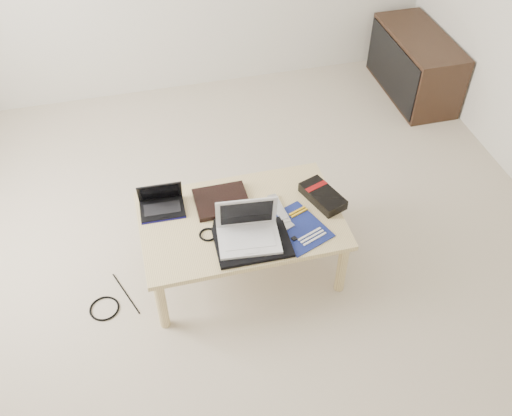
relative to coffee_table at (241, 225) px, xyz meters
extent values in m
plane|color=beige|center=(-0.01, 0.01, -0.35)|extent=(4.00, 4.00, 0.00)
cube|color=#DAC583|center=(0.00, 0.00, 0.03)|extent=(1.10, 0.70, 0.03)
cylinder|color=#DAC583|center=(-0.50, -0.30, -0.17)|extent=(0.06, 0.06, 0.37)
cylinder|color=#DAC583|center=(0.50, -0.30, -0.17)|extent=(0.06, 0.06, 0.37)
cylinder|color=#DAC583|center=(-0.50, 0.30, -0.17)|extent=(0.06, 0.06, 0.37)
cylinder|color=#DAC583|center=(0.50, 0.30, -0.17)|extent=(0.06, 0.06, 0.37)
cube|color=#321E14|center=(1.77, 1.46, -0.10)|extent=(0.40, 0.90, 0.50)
cube|color=black|center=(1.57, 1.46, -0.10)|extent=(0.02, 0.86, 0.44)
cube|color=black|center=(-0.08, 0.15, 0.06)|extent=(0.30, 0.25, 0.03)
cube|color=black|center=(-0.41, 0.17, 0.06)|extent=(0.25, 0.18, 0.02)
cube|color=black|center=(-0.41, 0.17, 0.07)|extent=(0.20, 0.10, 0.00)
cube|color=black|center=(-0.41, 0.11, 0.06)|extent=(0.05, 0.03, 0.00)
cube|color=black|center=(-0.40, 0.22, 0.14)|extent=(0.25, 0.08, 0.16)
cube|color=black|center=(-0.40, 0.22, 0.14)|extent=(0.21, 0.06, 0.12)
cube|color=#0D0C44|center=(-0.41, 0.09, 0.05)|extent=(0.24, 0.02, 0.01)
cube|color=black|center=(-0.03, -0.01, 0.05)|extent=(0.28, 0.24, 0.01)
cube|color=silver|center=(-0.03, -0.01, 0.06)|extent=(0.22, 0.19, 0.00)
cube|color=silver|center=(0.22, 0.01, 0.06)|extent=(0.07, 0.23, 0.02)
cube|color=gray|center=(0.22, 0.01, 0.07)|extent=(0.06, 0.19, 0.00)
cube|color=black|center=(0.02, -0.19, 0.06)|extent=(0.40, 0.29, 0.02)
cube|color=silver|center=(0.00, -0.19, 0.08)|extent=(0.34, 0.25, 0.02)
cube|color=silver|center=(0.00, -0.19, 0.09)|extent=(0.27, 0.15, 0.00)
cube|color=silver|center=(-0.01, -0.27, 0.09)|extent=(0.07, 0.04, 0.00)
cube|color=silver|center=(0.01, -0.10, 0.19)|extent=(0.32, 0.08, 0.22)
cube|color=black|center=(0.01, -0.10, 0.19)|extent=(0.27, 0.06, 0.17)
cube|color=#0B114B|center=(0.28, -0.15, 0.05)|extent=(0.36, 0.40, 0.01)
cube|color=silver|center=(0.23, -0.12, 0.06)|extent=(0.07, 0.07, 0.01)
cube|color=gold|center=(0.31, -0.03, 0.06)|extent=(0.10, 0.05, 0.01)
cube|color=gold|center=(0.32, -0.05, 0.06)|extent=(0.10, 0.05, 0.01)
cube|color=silver|center=(0.33, -0.21, 0.06)|extent=(0.15, 0.07, 0.01)
cube|color=silver|center=(0.33, -0.23, 0.06)|extent=(0.15, 0.07, 0.01)
cube|color=silver|center=(0.34, -0.25, 0.06)|extent=(0.15, 0.07, 0.01)
cube|color=black|center=(0.24, -0.22, 0.06)|extent=(0.04, 0.04, 0.01)
cube|color=black|center=(0.48, 0.03, 0.08)|extent=(0.22, 0.31, 0.06)
cube|color=maroon|center=(0.46, 0.09, 0.11)|extent=(0.14, 0.08, 0.00)
torus|color=black|center=(-0.20, -0.08, 0.05)|extent=(0.11, 0.11, 0.01)
torus|color=black|center=(-0.82, -0.12, -0.35)|extent=(0.18, 0.18, 0.01)
cylinder|color=black|center=(-0.69, -0.04, -0.35)|extent=(0.13, 0.32, 0.01)
camera|label=1|loc=(-0.45, -2.12, 2.28)|focal=40.00mm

